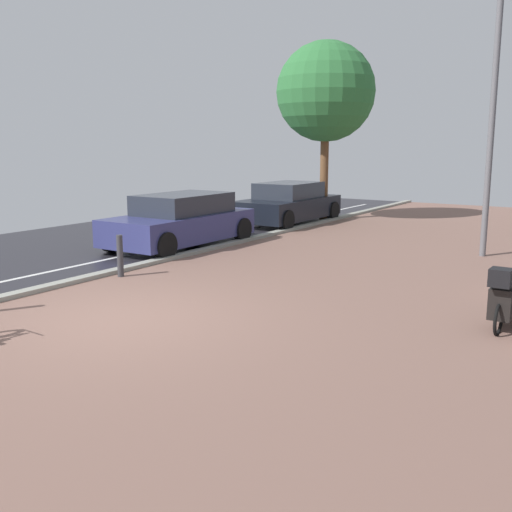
# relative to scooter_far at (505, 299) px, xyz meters

# --- Properties ---
(ground) EXTENTS (21.00, 40.00, 0.13)m
(ground) POSITION_rel_scooter_far_xyz_m (-3.47, -2.68, -0.45)
(ground) COLOR #232228
(scooter_far) EXTENTS (0.52, 1.63, 0.95)m
(scooter_far) POSITION_rel_scooter_far_xyz_m (0.00, 0.00, 0.00)
(scooter_far) COLOR black
(scooter_far) RESTS_ON ground
(parked_car_near) EXTENTS (1.92, 4.10, 1.32)m
(parked_car_near) POSITION_rel_scooter_far_xyz_m (-8.25, 2.81, 0.21)
(parked_car_near) COLOR navy
(parked_car_near) RESTS_ON ground
(parked_car_far) EXTENTS (1.92, 4.17, 1.32)m
(parked_car_far) POSITION_rel_scooter_far_xyz_m (-8.22, 8.17, 0.20)
(parked_car_far) COLOR black
(parked_car_far) RESTS_ON ground
(lamp_post) EXTENTS (0.20, 0.52, 6.23)m
(lamp_post) POSITION_rel_scooter_far_xyz_m (-1.52, 5.54, 3.01)
(lamp_post) COLOR slate
(lamp_post) RESTS_ON ground
(street_tree) EXTENTS (3.25, 3.25, 5.86)m
(street_tree) POSITION_rel_scooter_far_xyz_m (-7.63, 9.53, 3.79)
(street_tree) COLOR brown
(street_tree) RESTS_ON ground
(bollard_far) EXTENTS (0.12, 0.12, 0.82)m
(bollard_far) POSITION_rel_scooter_far_xyz_m (-6.95, -0.58, -0.01)
(bollard_far) COLOR #38383D
(bollard_far) RESTS_ON ground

